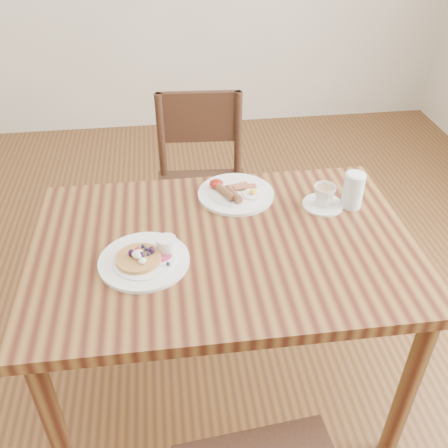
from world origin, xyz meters
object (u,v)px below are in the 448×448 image
at_px(teacup_saucer, 324,197).
at_px(breakfast_plate, 235,193).
at_px(water_glass, 353,190).
at_px(chair_far, 201,182).
at_px(dining_table, 224,266).
at_px(pancake_plate, 145,258).

bearing_deg(teacup_saucer, breakfast_plate, 160.52).
bearing_deg(water_glass, teacup_saucer, 172.49).
bearing_deg(chair_far, breakfast_plate, 102.08).
height_order(dining_table, breakfast_plate, breakfast_plate).
distance_m(teacup_saucer, water_glass, 0.10).
bearing_deg(breakfast_plate, pancake_plate, -134.38).
distance_m(dining_table, chair_far, 0.80).
height_order(breakfast_plate, teacup_saucer, teacup_saucer).
height_order(chair_far, breakfast_plate, chair_far).
xyz_separation_m(pancake_plate, water_glass, (0.70, 0.21, 0.05)).
distance_m(chair_far, water_glass, 0.85).
bearing_deg(teacup_saucer, chair_far, 120.41).
bearing_deg(chair_far, dining_table, 94.09).
height_order(breakfast_plate, water_glass, water_glass).
xyz_separation_m(chair_far, pancake_plate, (-0.24, -0.85, 0.27)).
height_order(chair_far, pancake_plate, chair_far).
distance_m(pancake_plate, water_glass, 0.73).
distance_m(dining_table, pancake_plate, 0.28).
bearing_deg(chair_far, pancake_plate, 78.03).
distance_m(pancake_plate, teacup_saucer, 0.65).
distance_m(dining_table, teacup_saucer, 0.42).
height_order(pancake_plate, water_glass, water_glass).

